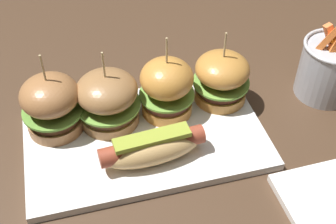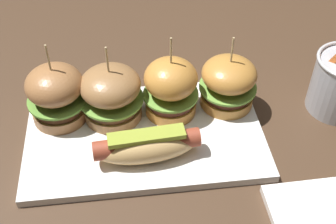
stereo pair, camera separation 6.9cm
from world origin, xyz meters
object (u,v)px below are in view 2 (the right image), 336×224
Objects in this scene: hot_dog at (146,146)px; slider_center_left at (111,94)px; slider_far_right at (228,83)px; platter_main at (145,135)px; slider_center_right at (171,87)px; slider_far_left at (56,94)px.

slider_center_left is (-0.05, 0.10, 0.02)m from hot_dog.
slider_center_left reaches higher than slider_far_right.
hot_dog is 1.20× the size of slider_far_right.
slider_center_left is 1.03× the size of slider_far_right.
slider_far_right is at bearing 36.01° from hot_dog.
slider_center_right is at bearing 43.58° from platter_main.
hot_dog is 0.17m from slider_far_left.
slider_center_right is 1.09× the size of slider_far_right.
hot_dog is 1.10× the size of slider_center_right.
slider_far_right is at bearing 0.12° from slider_far_left.
platter_main is 0.09m from slider_center_right.
slider_center_right reaches higher than platter_main.
slider_far_right reaches higher than platter_main.
slider_far_left is 1.08× the size of slider_far_right.
platter_main is 2.36× the size of hot_dog.
slider_far_left reaches higher than hot_dog.
slider_far_right is (0.10, 0.01, -0.01)m from slider_center_right.
slider_far_left is at bearing 141.39° from hot_dog.
platter_main is 2.64× the size of slider_far_left.
slider_center_right is (0.05, 0.10, 0.03)m from hot_dog.
slider_far_left reaches higher than platter_main.
slider_far_right is (0.28, 0.00, -0.01)m from slider_far_left.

